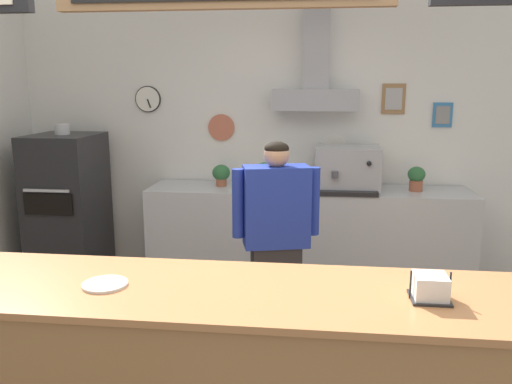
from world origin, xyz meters
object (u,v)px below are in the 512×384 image
(espresso_machine, at_px, (347,169))
(pizza_oven, at_px, (68,207))
(napkin_holder, at_px, (430,288))
(condiment_plate, at_px, (105,284))
(potted_rosemary, at_px, (221,174))
(potted_thyme, at_px, (264,174))
(shop_worker, at_px, (276,245))
(potted_oregano, at_px, (416,178))

(espresso_machine, bearing_deg, pizza_oven, -177.67)
(napkin_holder, bearing_deg, espresso_machine, 93.65)
(condiment_plate, bearing_deg, potted_rosemary, 90.50)
(pizza_oven, relative_size, potted_thyme, 6.16)
(potted_rosemary, relative_size, condiment_plate, 1.09)
(shop_worker, height_order, condiment_plate, shop_worker)
(napkin_holder, bearing_deg, potted_thyme, 108.79)
(pizza_oven, height_order, espresso_machine, pizza_oven)
(pizza_oven, distance_m, napkin_holder, 3.95)
(pizza_oven, bearing_deg, potted_thyme, 3.20)
(pizza_oven, relative_size, potted_rosemary, 7.29)
(shop_worker, bearing_deg, potted_rosemary, -80.16)
(potted_oregano, relative_size, napkin_holder, 1.41)
(espresso_machine, xyz_separation_m, potted_oregano, (0.64, 0.04, -0.08))
(espresso_machine, bearing_deg, potted_oregano, 3.39)
(potted_thyme, bearing_deg, potted_oregano, 1.63)
(shop_worker, distance_m, espresso_machine, 1.54)
(shop_worker, bearing_deg, potted_thyme, -94.99)
(pizza_oven, relative_size, potted_oregano, 6.72)
(potted_oregano, height_order, condiment_plate, potted_oregano)
(pizza_oven, relative_size, condiment_plate, 7.91)
(napkin_holder, relative_size, condiment_plate, 0.83)
(potted_thyme, bearing_deg, espresso_machine, 0.17)
(shop_worker, relative_size, napkin_holder, 9.51)
(pizza_oven, height_order, shop_worker, shop_worker)
(pizza_oven, xyz_separation_m, potted_oregano, (3.33, 0.15, 0.33))
(shop_worker, distance_m, napkin_holder, 1.59)
(potted_oregano, bearing_deg, pizza_oven, -177.47)
(potted_thyme, relative_size, napkin_holder, 1.54)
(shop_worker, xyz_separation_m, condiment_plate, (-0.62, -1.40, 0.25))
(espresso_machine, bearing_deg, condiment_plate, -112.65)
(shop_worker, height_order, espresso_machine, shop_worker)
(espresso_machine, height_order, napkin_holder, espresso_machine)
(potted_thyme, bearing_deg, pizza_oven, -176.80)
(napkin_holder, height_order, condiment_plate, napkin_holder)
(espresso_machine, distance_m, napkin_holder, 2.80)
(napkin_holder, xyz_separation_m, condiment_plate, (-1.35, -0.01, -0.04))
(potted_thyme, bearing_deg, napkin_holder, -71.21)
(pizza_oven, height_order, potted_thyme, pizza_oven)
(potted_rosemary, bearing_deg, napkin_holder, -64.28)
(espresso_machine, xyz_separation_m, condiment_plate, (-1.17, -2.81, -0.07))
(potted_oregano, bearing_deg, potted_rosemary, 179.34)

